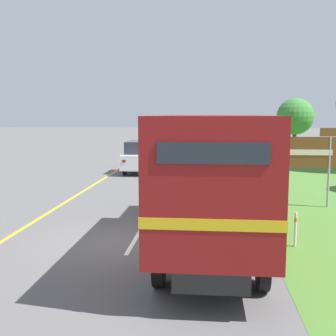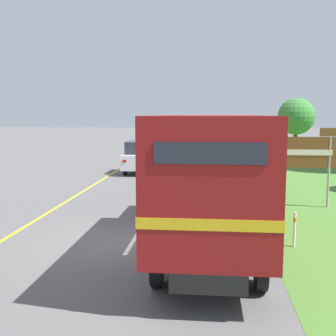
{
  "view_description": "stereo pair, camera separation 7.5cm",
  "coord_description": "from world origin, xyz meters",
  "px_view_note": "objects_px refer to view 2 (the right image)",
  "views": [
    {
      "loc": [
        2.04,
        -11.21,
        3.55
      ],
      "look_at": [
        0.3,
        7.05,
        1.2
      ],
      "focal_mm": 45.0,
      "sensor_mm": 36.0,
      "label": 1
    },
    {
      "loc": [
        2.11,
        -11.2,
        3.55
      ],
      "look_at": [
        0.3,
        7.05,
        1.2
      ],
      "focal_mm": 45.0,
      "sensor_mm": 36.0,
      "label": 2
    }
  ],
  "objects_px": {
    "lead_car_red_ahead": "(207,145)",
    "horse_trailer_truck": "(210,175)",
    "lead_car_silver_ahead": "(176,135)",
    "highway_sign": "(309,155)",
    "delineator_post": "(294,228)",
    "roadside_tree_far": "(296,117)",
    "lead_car_white": "(141,157)"
  },
  "relations": [
    {
      "from": "lead_car_red_ahead",
      "to": "roadside_tree_far",
      "type": "height_order",
      "value": "roadside_tree_far"
    },
    {
      "from": "lead_car_red_ahead",
      "to": "delineator_post",
      "type": "height_order",
      "value": "lead_car_red_ahead"
    },
    {
      "from": "horse_trailer_truck",
      "to": "lead_car_red_ahead",
      "type": "bearing_deg",
      "value": 90.57
    },
    {
      "from": "lead_car_white",
      "to": "roadside_tree_far",
      "type": "height_order",
      "value": "roadside_tree_far"
    },
    {
      "from": "lead_car_red_ahead",
      "to": "horse_trailer_truck",
      "type": "bearing_deg",
      "value": -89.43
    },
    {
      "from": "lead_car_silver_ahead",
      "to": "lead_car_white",
      "type": "bearing_deg",
      "value": -90.31
    },
    {
      "from": "highway_sign",
      "to": "roadside_tree_far",
      "type": "height_order",
      "value": "roadside_tree_far"
    },
    {
      "from": "highway_sign",
      "to": "lead_car_white",
      "type": "bearing_deg",
      "value": 131.78
    },
    {
      "from": "delineator_post",
      "to": "roadside_tree_far",
      "type": "bearing_deg",
      "value": 78.98
    },
    {
      "from": "highway_sign",
      "to": "roadside_tree_far",
      "type": "bearing_deg",
      "value": 80.27
    },
    {
      "from": "horse_trailer_truck",
      "to": "delineator_post",
      "type": "relative_size",
      "value": 9.26
    },
    {
      "from": "horse_trailer_truck",
      "to": "highway_sign",
      "type": "distance_m",
      "value": 6.62
    },
    {
      "from": "roadside_tree_far",
      "to": "delineator_post",
      "type": "xyz_separation_m",
      "value": [
        -4.97,
        -25.5,
        -2.84
      ]
    },
    {
      "from": "lead_car_silver_ahead",
      "to": "roadside_tree_far",
      "type": "relative_size",
      "value": 0.87
    },
    {
      "from": "delineator_post",
      "to": "horse_trailer_truck",
      "type": "bearing_deg",
      "value": -171.38
    },
    {
      "from": "horse_trailer_truck",
      "to": "roadside_tree_far",
      "type": "relative_size",
      "value": 1.79
    },
    {
      "from": "lead_car_red_ahead",
      "to": "delineator_post",
      "type": "relative_size",
      "value": 4.48
    },
    {
      "from": "lead_car_red_ahead",
      "to": "roadside_tree_far",
      "type": "bearing_deg",
      "value": 10.82
    },
    {
      "from": "lead_car_white",
      "to": "lead_car_red_ahead",
      "type": "distance_m",
      "value": 10.82
    },
    {
      "from": "highway_sign",
      "to": "roadside_tree_far",
      "type": "relative_size",
      "value": 0.62
    },
    {
      "from": "lead_car_red_ahead",
      "to": "delineator_post",
      "type": "xyz_separation_m",
      "value": [
        2.53,
        -24.07,
        -0.48
      ]
    },
    {
      "from": "lead_car_silver_ahead",
      "to": "highway_sign",
      "type": "distance_m",
      "value": 35.48
    },
    {
      "from": "lead_car_red_ahead",
      "to": "lead_car_silver_ahead",
      "type": "bearing_deg",
      "value": 103.63
    },
    {
      "from": "lead_car_red_ahead",
      "to": "lead_car_silver_ahead",
      "type": "relative_size",
      "value": 0.99
    },
    {
      "from": "highway_sign",
      "to": "horse_trailer_truck",
      "type": "bearing_deg",
      "value": -124.59
    },
    {
      "from": "horse_trailer_truck",
      "to": "lead_car_red_ahead",
      "type": "relative_size",
      "value": 2.07
    },
    {
      "from": "roadside_tree_far",
      "to": "highway_sign",
      "type": "bearing_deg",
      "value": -99.73
    },
    {
      "from": "lead_car_silver_ahead",
      "to": "highway_sign",
      "type": "xyz_separation_m",
      "value": [
        7.79,
        -34.6,
        1.0
      ]
    },
    {
      "from": "horse_trailer_truck",
      "to": "roadside_tree_far",
      "type": "xyz_separation_m",
      "value": [
        7.26,
        25.84,
        1.36
      ]
    },
    {
      "from": "lead_car_silver_ahead",
      "to": "highway_sign",
      "type": "relative_size",
      "value": 1.41
    },
    {
      "from": "lead_car_white",
      "to": "highway_sign",
      "type": "distance_m",
      "value": 11.95
    },
    {
      "from": "horse_trailer_truck",
      "to": "lead_car_silver_ahead",
      "type": "height_order",
      "value": "horse_trailer_truck"
    }
  ]
}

